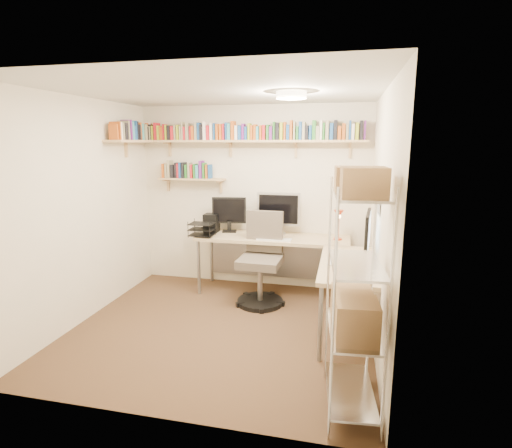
% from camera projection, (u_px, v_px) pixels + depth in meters
% --- Properties ---
extents(ground, '(3.20, 3.20, 0.00)m').
position_uv_depth(ground, '(222.00, 328.00, 4.39)').
color(ground, '#4D3021').
rests_on(ground, ground).
extents(room_shell, '(3.24, 3.04, 2.52)m').
position_uv_depth(room_shell, '(220.00, 188.00, 4.08)').
color(room_shell, '#F4E4C6').
rests_on(room_shell, ground).
extents(wall_shelves, '(3.12, 1.09, 0.80)m').
position_uv_depth(wall_shelves, '(218.00, 141.00, 5.31)').
color(wall_shelves, tan).
rests_on(wall_shelves, ground).
extents(corner_desk, '(2.40, 1.99, 1.35)m').
position_uv_depth(corner_desk, '(280.00, 242.00, 5.01)').
color(corner_desk, tan).
rests_on(corner_desk, ground).
extents(office_chair, '(0.61, 0.62, 1.16)m').
position_uv_depth(office_chair, '(261.00, 266.00, 5.01)').
color(office_chair, black).
rests_on(office_chair, ground).
extents(wire_rack, '(0.43, 0.78, 1.85)m').
position_uv_depth(wire_rack, '(356.00, 273.00, 2.87)').
color(wire_rack, silver).
rests_on(wire_rack, ground).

